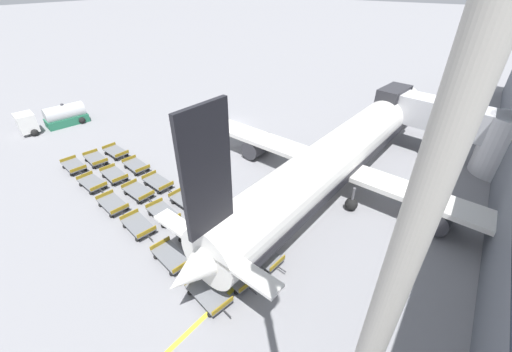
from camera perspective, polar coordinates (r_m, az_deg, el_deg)
ground_plane at (r=43.82m, az=-4.36°, el=9.33°), size 500.00×500.00×0.00m
jet_bridge at (r=39.70m, az=33.22°, el=7.32°), size 15.48×6.45×6.45m
airplane at (r=30.47m, az=14.95°, el=3.82°), size 34.63×39.74×12.60m
fuel_tanker_primary at (r=50.39m, az=-32.46°, el=8.98°), size 4.33×8.41×2.91m
baggage_dolly_row_near_col_a at (r=38.04m, az=-30.21°, el=1.61°), size 3.82×2.08×0.92m
baggage_dolly_row_near_col_b at (r=34.04m, az=-27.64°, el=-1.14°), size 3.80×1.93×0.92m
baggage_dolly_row_near_col_c at (r=30.25m, az=-24.61°, el=-4.64°), size 3.82×2.05×0.92m
baggage_dolly_row_near_col_d at (r=27.07m, az=-20.62°, el=-8.41°), size 3.82×2.13×0.92m
baggage_dolly_row_near_col_e at (r=23.80m, az=-15.12°, el=-13.97°), size 3.82×2.11×0.92m
baggage_dolly_row_near_col_f at (r=21.28m, az=-8.65°, el=-20.36°), size 3.82×2.17×0.92m
baggage_dolly_row_mid_a_col_a at (r=38.34m, az=-27.13°, el=2.78°), size 3.82×2.17×0.92m
baggage_dolly_row_mid_a_col_b at (r=34.45m, az=-24.37°, el=0.19°), size 3.82×2.10×0.92m
baggage_dolly_row_mid_a_col_c at (r=30.99m, az=-20.63°, el=-2.67°), size 3.80×1.92×0.92m
baggage_dolly_row_mid_a_col_d at (r=27.66m, az=-16.49°, el=-6.49°), size 3.82×2.16×0.92m
baggage_dolly_row_mid_a_col_e at (r=24.69m, az=-10.87°, el=-11.16°), size 3.81×1.99×0.92m
baggage_dolly_row_mid_a_col_f at (r=22.09m, az=-4.04°, el=-17.25°), size 3.83×2.19×0.92m
baggage_dolly_row_mid_b_col_a at (r=38.97m, az=-24.13°, el=4.05°), size 3.80×1.94×0.92m
baggage_dolly_row_mid_b_col_b at (r=35.24m, az=-20.95°, el=1.77°), size 3.82×2.06×0.92m
baggage_dolly_row_mid_b_col_c at (r=31.71m, az=-17.41°, el=-1.11°), size 3.81×1.96×0.92m
baggage_dolly_row_mid_b_col_d at (r=28.56m, az=-12.57°, el=-4.42°), size 3.81×1.97×0.92m
baggage_dolly_row_mid_b_col_e at (r=25.52m, az=-6.77°, el=-8.96°), size 3.82×2.10×0.92m
baggage_dolly_row_mid_b_col_f at (r=23.12m, az=0.98°, el=-14.18°), size 3.81×1.97×0.92m
apron_light_mast at (r=4.30m, az=27.21°, el=-7.46°), size 2.00×0.70×24.73m
stand_guidance_stripe at (r=25.94m, az=7.24°, el=-9.61°), size 2.31×25.89×0.01m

